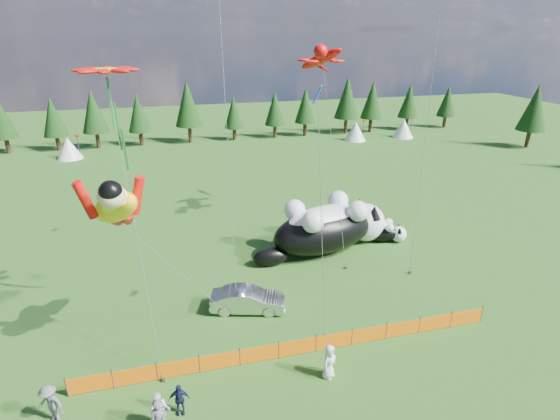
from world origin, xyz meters
name	(u,v)px	position (x,y,z in m)	size (l,w,h in m)	color
ground	(283,320)	(0.00, 0.00, 0.00)	(160.00, 160.00, 0.00)	#103409
safety_fence	(297,347)	(0.00, -3.00, 0.50)	(22.06, 0.06, 1.10)	#262626
tree_line	(204,115)	(0.00, 45.00, 4.00)	(90.00, 4.00, 8.00)	black
festival_tents	(285,135)	(11.00, 40.00, 1.40)	(50.00, 3.20, 2.80)	white
cat_large	(330,226)	(5.72, 7.71, 1.93)	(11.12, 5.90, 4.07)	black
cat_small	(380,231)	(10.16, 8.11, 0.81)	(4.54, 2.85, 1.71)	black
car	(248,300)	(-1.74, 1.50, 0.73)	(1.54, 4.42, 1.46)	silver
spectator_a	(159,420)	(-6.86, -6.28, 0.93)	(0.68, 0.44, 1.86)	#5D5D62
spectator_b	(160,411)	(-6.84, -5.83, 0.92)	(0.89, 0.53, 1.84)	silver
spectator_c	(179,399)	(-6.03, -5.24, 0.78)	(0.92, 0.47, 1.57)	#141A39
spectator_d	(50,404)	(-11.32, -4.32, 0.96)	(1.24, 0.64, 1.91)	#5D5D62
spectator_e	(329,362)	(1.03, -4.82, 0.91)	(0.89, 0.58, 1.81)	silver
superhero_kite	(115,207)	(-8.11, -0.04, 7.95)	(8.22, 6.12, 10.82)	yellow
gecko_kite	(321,59)	(6.46, 13.06, 13.50)	(5.56, 12.23, 15.91)	red
flower_kite	(106,74)	(-7.89, 2.24, 13.70)	(3.85, 7.40, 14.80)	red
diamond_kite_c	(318,105)	(1.21, -1.49, 12.52)	(1.06, 1.22, 13.78)	#0C44B9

